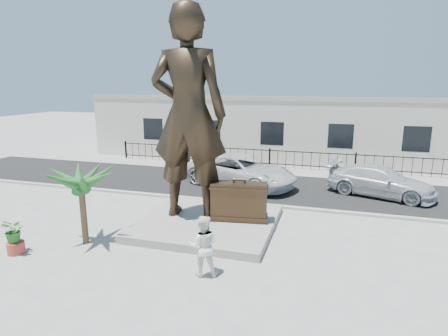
# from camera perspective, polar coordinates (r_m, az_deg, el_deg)

# --- Properties ---
(ground) EXTENTS (100.00, 100.00, 0.00)m
(ground) POSITION_cam_1_polar(r_m,az_deg,el_deg) (13.75, -2.43, -11.20)
(ground) COLOR #9E9991
(ground) RESTS_ON ground
(street) EXTENTS (40.00, 7.00, 0.01)m
(street) POSITION_cam_1_polar(r_m,az_deg,el_deg) (21.04, 4.68, -2.60)
(street) COLOR black
(street) RESTS_ON ground
(curb) EXTENTS (40.00, 0.25, 0.12)m
(curb) POSITION_cam_1_polar(r_m,az_deg,el_deg) (17.76, 2.32, -5.33)
(curb) COLOR #A5A399
(curb) RESTS_ON ground
(far_sidewalk) EXTENTS (40.00, 2.50, 0.02)m
(far_sidewalk) POSITION_cam_1_polar(r_m,az_deg,el_deg) (24.85, 6.61, -0.22)
(far_sidewalk) COLOR #9E9991
(far_sidewalk) RESTS_ON ground
(plinth) EXTENTS (5.20, 5.20, 0.30)m
(plinth) POSITION_cam_1_polar(r_m,az_deg,el_deg) (15.15, -2.38, -8.24)
(plinth) COLOR gray
(plinth) RESTS_ON ground
(fence) EXTENTS (22.00, 0.10, 1.20)m
(fence) POSITION_cam_1_polar(r_m,az_deg,el_deg) (25.49, 6.96, 1.46)
(fence) COLOR black
(fence) RESTS_ON ground
(building) EXTENTS (28.00, 7.00, 4.40)m
(building) POSITION_cam_1_polar(r_m,az_deg,el_deg) (29.35, 8.45, 6.08)
(building) COLOR silver
(building) RESTS_ON ground
(statue) EXTENTS (3.16, 2.23, 8.19)m
(statue) POSITION_cam_1_polar(r_m,az_deg,el_deg) (14.67, -5.44, 8.09)
(statue) COLOR #2D2216
(statue) RESTS_ON plinth
(suitcase) EXTENTS (2.24, 0.99, 1.53)m
(suitcase) POSITION_cam_1_polar(r_m,az_deg,el_deg) (14.70, 2.31, -5.12)
(suitcase) COLOR #352516
(suitcase) RESTS_ON plinth
(tourist) EXTENTS (1.07, 0.95, 1.85)m
(tourist) POSITION_cam_1_polar(r_m,az_deg,el_deg) (11.24, -3.22, -11.75)
(tourist) COLOR white
(tourist) RESTS_ON ground
(car_white) EXTENTS (6.79, 4.75, 1.72)m
(car_white) POSITION_cam_1_polar(r_m,az_deg,el_deg) (20.60, 2.69, -0.42)
(car_white) COLOR silver
(car_white) RESTS_ON street
(car_silver) EXTENTS (5.57, 3.63, 1.50)m
(car_silver) POSITION_cam_1_polar(r_m,az_deg,el_deg) (20.42, 22.71, -1.86)
(car_silver) COLOR #BCBEC1
(car_silver) RESTS_ON street
(worker) EXTENTS (1.11, 0.68, 1.66)m
(worker) POSITION_cam_1_polar(r_m,az_deg,el_deg) (26.52, -5.61, 2.49)
(worker) COLOR #DF5A0B
(worker) RESTS_ON far_sidewalk
(palm_tree) EXTENTS (1.80, 1.80, 3.20)m
(palm_tree) POSITION_cam_1_polar(r_m,az_deg,el_deg) (14.55, -20.28, -10.62)
(palm_tree) COLOR #1E5420
(palm_tree) RESTS_ON ground
(planter) EXTENTS (0.56, 0.56, 0.40)m
(planter) POSITION_cam_1_polar(r_m,az_deg,el_deg) (14.60, -29.12, -10.57)
(planter) COLOR #B13A2F
(planter) RESTS_ON ground
(shrub) EXTENTS (0.85, 0.77, 0.83)m
(shrub) POSITION_cam_1_polar(r_m,az_deg,el_deg) (14.39, -29.39, -8.31)
(shrub) COLOR #226721
(shrub) RESTS_ON planter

